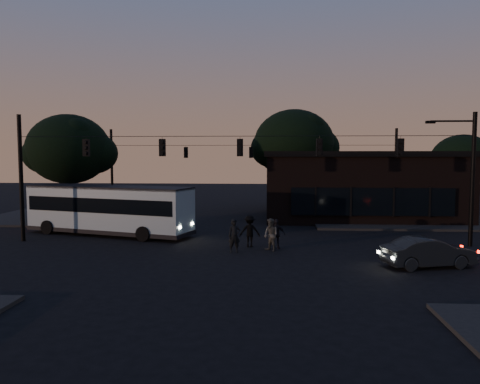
# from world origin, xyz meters

# --- Properties ---
(ground) EXTENTS (120.00, 120.00, 0.00)m
(ground) POSITION_xyz_m (0.00, 0.00, 0.00)
(ground) COLOR black
(ground) RESTS_ON ground
(sidewalk_far_right) EXTENTS (14.00, 10.00, 0.15)m
(sidewalk_far_right) POSITION_xyz_m (12.00, 14.00, 0.07)
(sidewalk_far_right) COLOR black
(sidewalk_far_right) RESTS_ON ground
(sidewalk_far_left) EXTENTS (14.00, 10.00, 0.15)m
(sidewalk_far_left) POSITION_xyz_m (-14.00, 14.00, 0.07)
(sidewalk_far_left) COLOR black
(sidewalk_far_left) RESTS_ON ground
(building) EXTENTS (15.40, 10.41, 5.40)m
(building) POSITION_xyz_m (9.00, 15.97, 2.71)
(building) COLOR black
(building) RESTS_ON ground
(tree_behind) EXTENTS (7.60, 7.60, 9.43)m
(tree_behind) POSITION_xyz_m (4.00, 22.00, 6.19)
(tree_behind) COLOR black
(tree_behind) RESTS_ON ground
(tree_right) EXTENTS (5.20, 5.20, 6.86)m
(tree_right) POSITION_xyz_m (18.00, 18.00, 4.63)
(tree_right) COLOR black
(tree_right) RESTS_ON ground
(tree_left) EXTENTS (6.40, 6.40, 8.30)m
(tree_left) POSITION_xyz_m (-14.00, 13.00, 5.57)
(tree_left) COLOR black
(tree_left) RESTS_ON ground
(signal_rig_near) EXTENTS (26.24, 0.30, 7.50)m
(signal_rig_near) POSITION_xyz_m (0.00, 4.00, 4.45)
(signal_rig_near) COLOR black
(signal_rig_near) RESTS_ON ground
(signal_rig_far) EXTENTS (26.24, 0.30, 7.50)m
(signal_rig_far) POSITION_xyz_m (0.00, 20.00, 4.20)
(signal_rig_far) COLOR black
(signal_rig_far) RESTS_ON ground
(bus) EXTENTS (11.42, 5.74, 3.14)m
(bus) POSITION_xyz_m (-8.59, 6.42, 1.76)
(bus) COLOR #819DA5
(bus) RESTS_ON ground
(car) EXTENTS (4.39, 2.44, 1.37)m
(car) POSITION_xyz_m (8.98, -1.18, 0.69)
(car) COLOR black
(car) RESTS_ON ground
(pedestrian_a) EXTENTS (0.73, 0.57, 1.77)m
(pedestrian_a) POSITION_xyz_m (-0.14, 1.47, 0.88)
(pedestrian_a) COLOR black
(pedestrian_a) RESTS_ON ground
(pedestrian_b) EXTENTS (1.06, 1.07, 1.75)m
(pedestrian_b) POSITION_xyz_m (1.78, 1.97, 0.87)
(pedestrian_b) COLOR #43433D
(pedestrian_b) RESTS_ON ground
(pedestrian_c) EXTENTS (1.01, 0.53, 1.64)m
(pedestrian_c) POSITION_xyz_m (2.09, 2.57, 0.82)
(pedestrian_c) COLOR black
(pedestrian_c) RESTS_ON ground
(pedestrian_d) EXTENTS (1.20, 0.76, 1.79)m
(pedestrian_d) POSITION_xyz_m (0.60, 3.05, 0.89)
(pedestrian_d) COLOR black
(pedestrian_d) RESTS_ON ground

